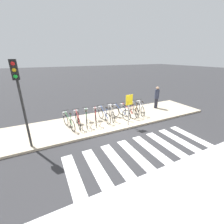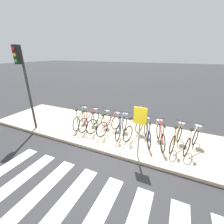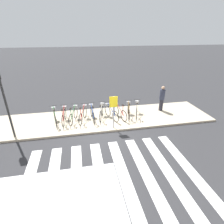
{
  "view_description": "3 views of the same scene",
  "coord_description": "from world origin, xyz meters",
  "px_view_note": "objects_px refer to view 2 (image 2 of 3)",
  "views": [
    {
      "loc": [
        -3.78,
        -6.62,
        4.02
      ],
      "look_at": [
        -0.33,
        0.31,
        1.13
      ],
      "focal_mm": 24.0,
      "sensor_mm": 36.0,
      "label": 1
    },
    {
      "loc": [
        1.76,
        -4.2,
        3.61
      ],
      "look_at": [
        -0.61,
        1.07,
        1.33
      ],
      "focal_mm": 24.0,
      "sensor_mm": 36.0,
      "label": 2
    },
    {
      "loc": [
        -0.97,
        -8.18,
        5.11
      ],
      "look_at": [
        0.73,
        0.55,
        0.98
      ],
      "focal_mm": 28.0,
      "sensor_mm": 36.0,
      "label": 3
    }
  ],
  "objects_px": {
    "parked_bicycle_8": "(177,136)",
    "parked_bicycle_2": "(101,121)",
    "parked_bicycle_3": "(111,123)",
    "parked_bicycle_6": "(147,131)",
    "parked_bicycle_9": "(193,139)",
    "parked_bicycle_7": "(160,133)",
    "parked_bicycle_0": "(81,117)",
    "sign_post": "(140,124)",
    "traffic_light": "(22,72)",
    "parked_bicycle_1": "(90,119)",
    "parked_bicycle_4": "(122,125)",
    "parked_bicycle_5": "(135,127)"
  },
  "relations": [
    {
      "from": "parked_bicycle_1",
      "to": "parked_bicycle_9",
      "type": "distance_m",
      "value": 4.53
    },
    {
      "from": "parked_bicycle_9",
      "to": "traffic_light",
      "type": "relative_size",
      "value": 0.42
    },
    {
      "from": "parked_bicycle_2",
      "to": "traffic_light",
      "type": "distance_m",
      "value": 4.01
    },
    {
      "from": "traffic_light",
      "to": "parked_bicycle_5",
      "type": "bearing_deg",
      "value": 16.11
    },
    {
      "from": "parked_bicycle_7",
      "to": "parked_bicycle_4",
      "type": "bearing_deg",
      "value": 177.89
    },
    {
      "from": "parked_bicycle_4",
      "to": "parked_bicycle_8",
      "type": "distance_m",
      "value": 2.31
    },
    {
      "from": "parked_bicycle_5",
      "to": "parked_bicycle_8",
      "type": "bearing_deg",
      "value": -2.31
    },
    {
      "from": "parked_bicycle_0",
      "to": "parked_bicycle_9",
      "type": "distance_m",
      "value": 5.07
    },
    {
      "from": "parked_bicycle_5",
      "to": "sign_post",
      "type": "xyz_separation_m",
      "value": [
        0.49,
        -1.32,
        0.83
      ]
    },
    {
      "from": "parked_bicycle_3",
      "to": "parked_bicycle_6",
      "type": "bearing_deg",
      "value": -1.07
    },
    {
      "from": "parked_bicycle_0",
      "to": "parked_bicycle_4",
      "type": "bearing_deg",
      "value": 0.58
    },
    {
      "from": "parked_bicycle_7",
      "to": "parked_bicycle_9",
      "type": "bearing_deg",
      "value": 4.17
    },
    {
      "from": "sign_post",
      "to": "traffic_light",
      "type": "bearing_deg",
      "value": -179.5
    },
    {
      "from": "parked_bicycle_0",
      "to": "parked_bicycle_6",
      "type": "xyz_separation_m",
      "value": [
        3.35,
        -0.04,
        0.0
      ]
    },
    {
      "from": "parked_bicycle_4",
      "to": "traffic_light",
      "type": "bearing_deg",
      "value": -162.65
    },
    {
      "from": "parked_bicycle_6",
      "to": "parked_bicycle_9",
      "type": "relative_size",
      "value": 1.0
    },
    {
      "from": "parked_bicycle_5",
      "to": "parked_bicycle_6",
      "type": "distance_m",
      "value": 0.57
    },
    {
      "from": "parked_bicycle_8",
      "to": "parked_bicycle_1",
      "type": "bearing_deg",
      "value": -179.73
    },
    {
      "from": "parked_bicycle_2",
      "to": "parked_bicycle_8",
      "type": "bearing_deg",
      "value": -0.23
    },
    {
      "from": "parked_bicycle_4",
      "to": "traffic_light",
      "type": "distance_m",
      "value": 4.9
    },
    {
      "from": "parked_bicycle_3",
      "to": "parked_bicycle_9",
      "type": "xyz_separation_m",
      "value": [
        3.41,
        0.06,
        0.0
      ]
    },
    {
      "from": "parked_bicycle_8",
      "to": "parked_bicycle_2",
      "type": "bearing_deg",
      "value": 179.77
    },
    {
      "from": "parked_bicycle_2",
      "to": "sign_post",
      "type": "distance_m",
      "value": 2.66
    },
    {
      "from": "parked_bicycle_8",
      "to": "sign_post",
      "type": "relative_size",
      "value": 0.88
    },
    {
      "from": "parked_bicycle_8",
      "to": "parked_bicycle_9",
      "type": "height_order",
      "value": "same"
    },
    {
      "from": "parked_bicycle_5",
      "to": "traffic_light",
      "type": "xyz_separation_m",
      "value": [
        -4.73,
        -1.37,
        2.27
      ]
    },
    {
      "from": "parked_bicycle_5",
      "to": "sign_post",
      "type": "bearing_deg",
      "value": -69.59
    },
    {
      "from": "parked_bicycle_4",
      "to": "parked_bicycle_8",
      "type": "bearing_deg",
      "value": 0.01
    },
    {
      "from": "parked_bicycle_0",
      "to": "parked_bicycle_8",
      "type": "height_order",
      "value": "same"
    },
    {
      "from": "parked_bicycle_0",
      "to": "parked_bicycle_4",
      "type": "height_order",
      "value": "same"
    },
    {
      "from": "parked_bicycle_5",
      "to": "parked_bicycle_1",
      "type": "bearing_deg",
      "value": -177.76
    },
    {
      "from": "parked_bicycle_3",
      "to": "sign_post",
      "type": "distance_m",
      "value": 2.2
    },
    {
      "from": "parked_bicycle_9",
      "to": "parked_bicycle_5",
      "type": "bearing_deg",
      "value": 178.87
    },
    {
      "from": "parked_bicycle_1",
      "to": "parked_bicycle_7",
      "type": "xyz_separation_m",
      "value": [
        3.35,
        -0.04,
        0.0
      ]
    },
    {
      "from": "parked_bicycle_3",
      "to": "parked_bicycle_6",
      "type": "height_order",
      "value": "same"
    },
    {
      "from": "parked_bicycle_0",
      "to": "traffic_light",
      "type": "relative_size",
      "value": 0.43
    },
    {
      "from": "parked_bicycle_1",
      "to": "parked_bicycle_5",
      "type": "bearing_deg",
      "value": 2.24
    },
    {
      "from": "parked_bicycle_7",
      "to": "sign_post",
      "type": "distance_m",
      "value": 1.57
    },
    {
      "from": "parked_bicycle_1",
      "to": "traffic_light",
      "type": "height_order",
      "value": "traffic_light"
    },
    {
      "from": "parked_bicycle_6",
      "to": "sign_post",
      "type": "relative_size",
      "value": 0.85
    },
    {
      "from": "parked_bicycle_3",
      "to": "parked_bicycle_9",
      "type": "bearing_deg",
      "value": 0.93
    },
    {
      "from": "parked_bicycle_0",
      "to": "parked_bicycle_7",
      "type": "height_order",
      "value": "same"
    },
    {
      "from": "parked_bicycle_3",
      "to": "parked_bicycle_4",
      "type": "distance_m",
      "value": 0.55
    },
    {
      "from": "parked_bicycle_9",
      "to": "sign_post",
      "type": "height_order",
      "value": "sign_post"
    },
    {
      "from": "parked_bicycle_0",
      "to": "parked_bicycle_2",
      "type": "height_order",
      "value": "same"
    },
    {
      "from": "parked_bicycle_4",
      "to": "parked_bicycle_9",
      "type": "distance_m",
      "value": 2.86
    },
    {
      "from": "parked_bicycle_8",
      "to": "parked_bicycle_9",
      "type": "xyz_separation_m",
      "value": [
        0.55,
        0.02,
        0.0
      ]
    },
    {
      "from": "parked_bicycle_2",
      "to": "sign_post",
      "type": "xyz_separation_m",
      "value": [
        2.19,
        -1.26,
        0.83
      ]
    },
    {
      "from": "parked_bicycle_8",
      "to": "parked_bicycle_3",
      "type": "bearing_deg",
      "value": -179.39
    },
    {
      "from": "parked_bicycle_8",
      "to": "sign_post",
      "type": "distance_m",
      "value": 1.95
    }
  ]
}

